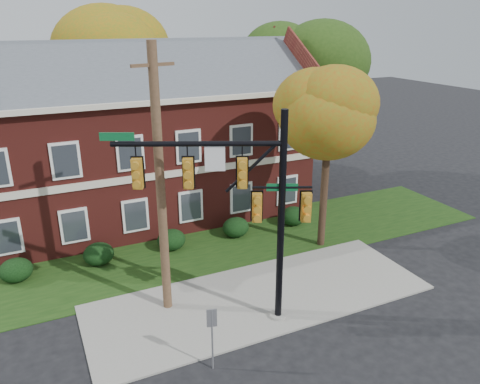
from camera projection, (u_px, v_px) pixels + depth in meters
name	position (u px, v px, depth m)	size (l,w,h in m)	color
ground	(272.00, 311.00, 18.33)	(120.00, 120.00, 0.00)	black
sidewalk	(260.00, 297.00, 19.17)	(14.00, 5.00, 0.08)	gray
grass_strip	(214.00, 247.00, 23.42)	(30.00, 6.00, 0.04)	#193811
apartment_building	(139.00, 130.00, 25.96)	(18.80, 8.80, 9.74)	maroon
hedge_far_left	(16.00, 270.00, 20.26)	(1.40, 1.26, 1.05)	black
hedge_left	(99.00, 254.00, 21.65)	(1.40, 1.26, 1.05)	black
hedge_center	(171.00, 240.00, 23.04)	(1.40, 1.26, 1.05)	black
hedge_right	(236.00, 227.00, 24.44)	(1.40, 1.26, 1.05)	black
hedge_far_right	(293.00, 216.00, 25.83)	(1.40, 1.26, 1.05)	black
tree_near_right	(335.00, 114.00, 21.38)	(4.50, 4.25, 8.58)	black
tree_right_rear	(306.00, 63.00, 30.10)	(6.30, 5.95, 10.62)	black
tree_far_rear	(127.00, 49.00, 31.81)	(6.84, 6.46, 11.52)	black
traffic_signal	(240.00, 197.00, 16.13)	(6.62, 3.13, 8.02)	gray
utility_pole	(160.00, 186.00, 16.76)	(1.56, 0.47, 10.13)	#4C3823
sign_post	(212.00, 329.00, 14.78)	(0.33, 0.12, 2.27)	slate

